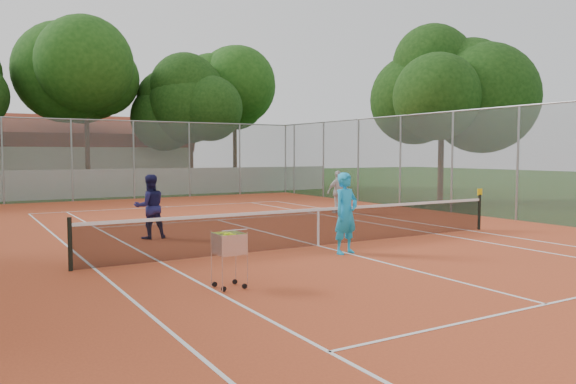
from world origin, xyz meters
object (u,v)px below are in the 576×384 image
ball_hopper (229,258)px  clubhouse (56,155)px  player_far_left (150,207)px  player_near (346,213)px  tennis_net (318,227)px  player_far_right (338,192)px

ball_hopper → clubhouse: bearing=99.8°
player_far_left → player_near: bearing=126.1°
tennis_net → clubhouse: 29.12m
clubhouse → player_far_right: (7.02, -22.90, -1.35)m
player_near → player_far_left: 5.64m
player_far_right → clubhouse: bearing=-67.8°
tennis_net → player_far_left: (-3.30, 3.37, 0.39)m
tennis_net → player_far_left: size_ratio=6.73×
clubhouse → player_far_left: 25.69m
tennis_net → clubhouse: size_ratio=0.72×
player_near → ball_hopper: bearing=-167.0°
player_far_left → player_far_right: (8.32, 2.72, -0.05)m
tennis_net → ball_hopper: size_ratio=11.18×
clubhouse → ball_hopper: clubhouse is taller
player_far_left → player_far_right: bearing=-161.0°
tennis_net → player_far_right: (5.02, 6.10, 0.34)m
player_far_left → player_far_right: size_ratio=1.06×
player_far_left → tennis_net: bearing=135.2°
tennis_net → player_near: size_ratio=6.26×
player_far_left → player_far_right: player_far_left is taller
player_near → ball_hopper: player_near is taller
player_far_right → ball_hopper: (-8.83, -9.04, -0.30)m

